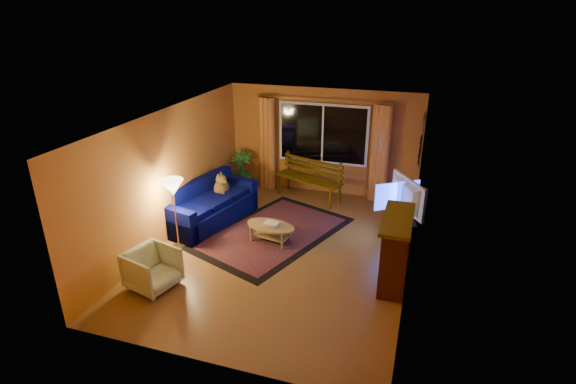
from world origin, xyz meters
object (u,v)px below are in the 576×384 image
(coffee_table, at_px, (271,233))
(tv_console, at_px, (399,224))
(armchair, at_px, (152,267))
(floor_lamp, at_px, (176,215))
(bench, at_px, (308,189))
(sofa, at_px, (210,203))

(coffee_table, height_order, tv_console, tv_console)
(tv_console, bearing_deg, coffee_table, -169.19)
(armchair, relative_size, coffee_table, 0.74)
(floor_lamp, bearing_deg, tv_console, 23.36)
(bench, distance_m, sofa, 2.43)
(floor_lamp, xyz_separation_m, coffee_table, (1.59, 0.72, -0.49))
(floor_lamp, xyz_separation_m, tv_console, (3.91, 1.69, -0.40))
(floor_lamp, distance_m, tv_console, 4.28)
(armchair, bearing_deg, floor_lamp, 27.75)
(bench, bearing_deg, sofa, -112.19)
(sofa, xyz_separation_m, floor_lamp, (-0.10, -1.14, 0.24))
(coffee_table, xyz_separation_m, tv_console, (2.33, 0.97, 0.09))
(armchair, bearing_deg, sofa, 19.25)
(tv_console, bearing_deg, sofa, 176.34)
(tv_console, bearing_deg, armchair, -152.66)
(bench, xyz_separation_m, sofa, (-1.62, -1.79, 0.19))
(floor_lamp, bearing_deg, bench, 59.56)
(bench, xyz_separation_m, floor_lamp, (-1.72, -2.93, 0.42))
(coffee_table, bearing_deg, tv_console, 22.70)
(bench, height_order, floor_lamp, floor_lamp)
(floor_lamp, relative_size, tv_console, 1.05)
(sofa, distance_m, floor_lamp, 1.17)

